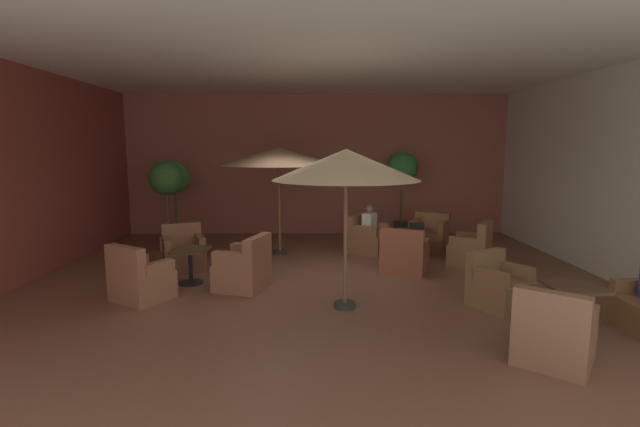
# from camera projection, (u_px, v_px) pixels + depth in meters

# --- Properties ---
(ground_plane) EXTENTS (10.43, 9.25, 0.02)m
(ground_plane) POSITION_uv_depth(u_px,v_px,m) (320.00, 281.00, 8.14)
(ground_plane) COLOR brown
(wall_back_brick) EXTENTS (10.43, 0.08, 3.78)m
(wall_back_brick) POSITION_uv_depth(u_px,v_px,m) (317.00, 165.00, 12.41)
(wall_back_brick) COLOR #A15A4A
(wall_back_brick) RESTS_ON ground_plane
(wall_left_accent) EXTENTS (0.08, 9.25, 3.78)m
(wall_left_accent) POSITION_uv_depth(u_px,v_px,m) (18.00, 175.00, 7.77)
(wall_left_accent) COLOR brown
(wall_left_accent) RESTS_ON ground_plane
(wall_right_plain) EXTENTS (0.08, 9.25, 3.78)m
(wall_right_plain) POSITION_uv_depth(u_px,v_px,m) (616.00, 174.00, 7.97)
(wall_right_plain) COLOR silver
(wall_right_plain) RESTS_ON ground_plane
(ceiling_slab) EXTENTS (10.43, 9.25, 0.06)m
(ceiling_slab) POSITION_uv_depth(u_px,v_px,m) (321.00, 60.00, 7.60)
(ceiling_slab) COLOR silver
(ceiling_slab) RESTS_ON wall_back_brick
(cafe_table_front_left) EXTENTS (0.73, 0.73, 0.62)m
(cafe_table_front_left) POSITION_uv_depth(u_px,v_px,m) (416.00, 236.00, 9.66)
(cafe_table_front_left) COLOR black
(cafe_table_front_left) RESTS_ON ground_plane
(armchair_front_left_north) EXTENTS (1.07, 1.06, 0.85)m
(armchair_front_left_north) POSITION_uv_depth(u_px,v_px,m) (368.00, 239.00, 10.30)
(armchair_front_left_north) COLOR brown
(armchair_front_left_north) RESTS_ON ground_plane
(armchair_front_left_east) EXTENTS (1.04, 1.02, 0.87)m
(armchair_front_left_east) POSITION_uv_depth(u_px,v_px,m) (404.00, 256.00, 8.63)
(armchair_front_left_east) COLOR brown
(armchair_front_left_east) RESTS_ON ground_plane
(armchair_front_left_south) EXTENTS (1.00, 0.99, 0.92)m
(armchair_front_left_south) POSITION_uv_depth(u_px,v_px,m) (472.00, 250.00, 9.10)
(armchair_front_left_south) COLOR brown
(armchair_front_left_south) RESTS_ON ground_plane
(armchair_front_left_west) EXTENTS (1.07, 1.05, 0.83)m
(armchair_front_left_west) POSITION_uv_depth(u_px,v_px,m) (429.00, 235.00, 10.70)
(armchair_front_left_west) COLOR #905C34
(armchair_front_left_west) RESTS_ON ground_plane
(cafe_table_front_right) EXTENTS (0.63, 0.63, 0.62)m
(cafe_table_front_right) POSITION_uv_depth(u_px,v_px,m) (190.00, 259.00, 7.91)
(cafe_table_front_right) COLOR black
(cafe_table_front_right) RESTS_ON ground_plane
(armchair_front_right_north) EXTENTS (0.99, 1.02, 0.88)m
(armchair_front_right_north) POSITION_uv_depth(u_px,v_px,m) (184.00, 253.00, 8.86)
(armchair_front_right_north) COLOR brown
(armchair_front_right_north) RESTS_ON ground_plane
(armchair_front_right_east) EXTENTS (1.04, 1.02, 0.89)m
(armchair_front_right_east) POSITION_uv_depth(u_px,v_px,m) (140.00, 280.00, 7.06)
(armchair_front_right_east) COLOR #935D42
(armchair_front_right_east) RESTS_ON ground_plane
(armchair_front_right_south) EXTENTS (0.96, 1.00, 0.91)m
(armchair_front_right_south) POSITION_uv_depth(u_px,v_px,m) (244.00, 269.00, 7.64)
(armchair_front_right_south) COLOR #8E573E
(armchair_front_right_south) RESTS_ON ground_plane
(cafe_table_mid_center) EXTENTS (0.63, 0.63, 0.62)m
(cafe_table_mid_center) POSITION_uv_depth(u_px,v_px,m) (573.00, 299.00, 5.81)
(cafe_table_mid_center) COLOR black
(cafe_table_mid_center) RESTS_ON ground_plane
(armchair_mid_center_east) EXTENTS (0.98, 0.98, 0.81)m
(armchair_mid_center_east) POSITION_uv_depth(u_px,v_px,m) (498.00, 287.00, 6.77)
(armchair_mid_center_east) COLOR brown
(armchair_mid_center_east) RESTS_ON ground_plane
(armchair_mid_center_south) EXTENTS (1.03, 1.02, 0.88)m
(armchair_mid_center_south) POSITION_uv_depth(u_px,v_px,m) (554.00, 336.00, 4.95)
(armchair_mid_center_south) COLOR #8D5D41
(armchair_mid_center_south) RESTS_ON ground_plane
(patio_umbrella_tall_red) EXTENTS (2.13, 2.13, 2.34)m
(patio_umbrella_tall_red) POSITION_uv_depth(u_px,v_px,m) (346.00, 165.00, 6.48)
(patio_umbrella_tall_red) COLOR #2D2D2D
(patio_umbrella_tall_red) RESTS_ON ground_plane
(patio_umbrella_center_beige) EXTENTS (2.70, 2.70, 2.36)m
(patio_umbrella_center_beige) POSITION_uv_depth(u_px,v_px,m) (279.00, 157.00, 9.89)
(patio_umbrella_center_beige) COLOR #2D2D2D
(patio_umbrella_center_beige) RESTS_ON ground_plane
(potted_tree_left_corner) EXTENTS (0.81, 0.81, 2.02)m
(potted_tree_left_corner) POSITION_uv_depth(u_px,v_px,m) (175.00, 184.00, 11.57)
(potted_tree_left_corner) COLOR silver
(potted_tree_left_corner) RESTS_ON ground_plane
(potted_tree_mid_left) EXTENTS (0.79, 0.79, 2.06)m
(potted_tree_mid_left) POSITION_uv_depth(u_px,v_px,m) (166.00, 185.00, 10.40)
(potted_tree_mid_left) COLOR silver
(potted_tree_mid_left) RESTS_ON ground_plane
(potted_tree_mid_right) EXTENTS (0.82, 0.82, 2.26)m
(potted_tree_mid_right) POSITION_uv_depth(u_px,v_px,m) (402.00, 174.00, 11.72)
(potted_tree_mid_right) COLOR #352E32
(potted_tree_mid_right) RESTS_ON ground_plane
(patron_by_window) EXTENTS (0.37, 0.40, 0.63)m
(patron_by_window) POSITION_uv_depth(u_px,v_px,m) (369.00, 221.00, 10.22)
(patron_by_window) COLOR silver
(patron_by_window) RESTS_ON ground_plane
(iced_drink_cup) EXTENTS (0.08, 0.08, 0.11)m
(iced_drink_cup) POSITION_uv_depth(u_px,v_px,m) (418.00, 227.00, 9.74)
(iced_drink_cup) COLOR white
(iced_drink_cup) RESTS_ON cafe_table_front_left
(open_laptop) EXTENTS (0.35, 0.28, 0.20)m
(open_laptop) POSITION_uv_depth(u_px,v_px,m) (416.00, 229.00, 9.54)
(open_laptop) COLOR #9EA0A5
(open_laptop) RESTS_ON cafe_table_front_left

